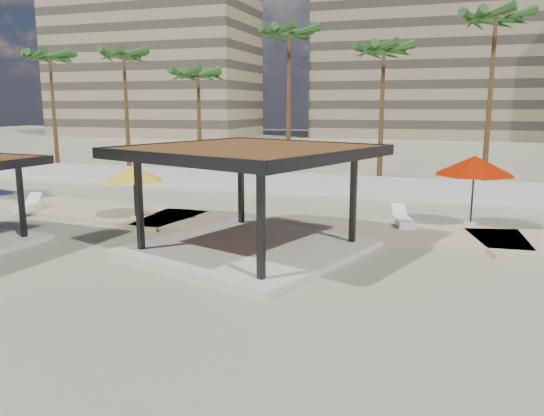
{
  "coord_description": "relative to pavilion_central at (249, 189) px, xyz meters",
  "views": [
    {
      "loc": [
        7.02,
        -14.35,
        5.17
      ],
      "look_at": [
        0.82,
        4.15,
        1.4
      ],
      "focal_mm": 35.0,
      "sensor_mm": 36.0,
      "label": 1
    }
  ],
  "objects": [
    {
      "name": "boundary_wall",
      "position": [
        -0.35,
        13.01,
        -1.66
      ],
      "size": [
        56.0,
        0.3,
        1.2
      ],
      "primitive_type": "cube",
      "color": "silver",
      "rests_on": "ground"
    },
    {
      "name": "building_west",
      "position": [
        -42.35,
        65.01,
        13.0
      ],
      "size": [
        34.0,
        16.0,
        32.4
      ],
      "color": "#937F60",
      "rests_on": "ground"
    },
    {
      "name": "lounger_a",
      "position": [
        -12.57,
        2.85,
        -1.91
      ],
      "size": [
        1.24,
        2.05,
        0.74
      ],
      "rotation": [
        0.0,
        0.0,
        1.91
      ],
      "color": "white",
      "rests_on": "promenade"
    },
    {
      "name": "palm_c",
      "position": [
        -9.35,
        15.11,
        4.69
      ],
      "size": [
        3.0,
        3.0,
        8.04
      ],
      "color": "brown",
      "rests_on": "ground"
    },
    {
      "name": "pavilion_central",
      "position": [
        0.0,
        0.0,
        0.0
      ],
      "size": [
        9.49,
        9.49,
        3.79
      ],
      "rotation": [
        0.0,
        0.0,
        -0.33
      ],
      "color": "beige",
      "rests_on": "ground"
    },
    {
      "name": "palm_e",
      "position": [
        2.65,
        15.41,
        5.82
      ],
      "size": [
        3.0,
        3.0,
        9.24
      ],
      "color": "brown",
      "rests_on": "ground"
    },
    {
      "name": "ground",
      "position": [
        -0.35,
        -2.99,
        -2.26
      ],
      "size": [
        200.0,
        200.0,
        0.0
      ],
      "primitive_type": "plane",
      "color": "tan",
      "rests_on": "ground"
    },
    {
      "name": "palm_d",
      "position": [
        -3.35,
        15.91,
        6.99
      ],
      "size": [
        3.0,
        3.0,
        10.49
      ],
      "color": "brown",
      "rests_on": "ground"
    },
    {
      "name": "umbrella_b",
      "position": [
        -6.56,
        2.81,
        -0.06
      ],
      "size": [
        2.8,
        2.8,
        2.36
      ],
      "rotation": [
        0.0,
        0.0,
        0.06
      ],
      "color": "beige",
      "rests_on": "promenade"
    },
    {
      "name": "umbrella_c",
      "position": [
        7.69,
        6.21,
        0.45
      ],
      "size": [
        4.36,
        4.36,
        2.95
      ],
      "rotation": [
        0.0,
        0.0,
        -0.4
      ],
      "color": "beige",
      "rests_on": "promenade"
    },
    {
      "name": "lounger_c",
      "position": [
        4.93,
        5.39,
        -1.9
      ],
      "size": [
        1.23,
        2.08,
        0.75
      ],
      "rotation": [
        0.0,
        0.0,
        1.89
      ],
      "color": "white",
      "rests_on": "promenade"
    },
    {
      "name": "palm_b",
      "position": [
        -15.35,
        15.71,
        6.08
      ],
      "size": [
        3.0,
        3.0,
        9.52
      ],
      "color": "brown",
      "rests_on": "ground"
    },
    {
      "name": "building_mid",
      "position": [
        3.65,
        75.01,
        12.0
      ],
      "size": [
        38.0,
        16.0,
        30.4
      ],
      "color": "#847259",
      "rests_on": "ground"
    },
    {
      "name": "promenade",
      "position": [
        1.65,
        4.68,
        -2.2
      ],
      "size": [
        44.45,
        7.97,
        0.24
      ],
      "color": "#C6B284",
      "rests_on": "ground"
    },
    {
      "name": "palm_f",
      "position": [
        8.65,
        15.61,
        7.26
      ],
      "size": [
        3.0,
        3.0,
        10.79
      ],
      "color": "brown",
      "rests_on": "ground"
    },
    {
      "name": "palm_a",
      "position": [
        -21.35,
        15.31,
        6.08
      ],
      "size": [
        3.0,
        3.0,
        9.52
      ],
      "color": "brown",
      "rests_on": "ground"
    }
  ]
}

